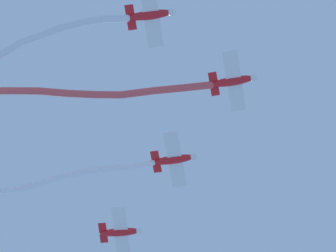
% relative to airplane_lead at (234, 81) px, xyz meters
% --- Properties ---
extents(airplane_lead, '(7.24, 5.61, 1.82)m').
position_rel_airplane_lead_xyz_m(airplane_lead, '(0.00, 0.00, 0.00)').
color(airplane_lead, red).
extents(smoke_trail_lead, '(9.58, 29.45, 2.72)m').
position_rel_airplane_lead_xyz_m(smoke_trail_lead, '(-5.89, -16.46, 0.88)').
color(smoke_trail_lead, '#DB4C4C').
extents(airplane_left_wing, '(7.26, 5.62, 1.82)m').
position_rel_airplane_lead_xyz_m(airplane_left_wing, '(-11.16, -3.85, 0.00)').
color(airplane_left_wing, red).
extents(smoke_trail_left_wing, '(8.51, 17.09, 1.33)m').
position_rel_airplane_lead_xyz_m(smoke_trail_left_wing, '(-16.00, -14.51, -0.27)').
color(smoke_trail_left_wing, white).
extents(airplane_right_wing, '(7.29, 5.63, 1.82)m').
position_rel_airplane_lead_xyz_m(airplane_right_wing, '(4.99, -10.69, 0.30)').
color(airplane_right_wing, red).
extents(smoke_trail_right_wing, '(10.41, 15.36, 1.52)m').
position_rel_airplane_lead_xyz_m(smoke_trail_right_wing, '(-0.14, -20.74, 0.60)').
color(smoke_trail_right_wing, white).
extents(airplane_slot, '(7.34, 5.64, 1.82)m').
position_rel_airplane_lead_xyz_m(airplane_slot, '(-22.33, -7.69, -0.30)').
color(airplane_slot, red).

